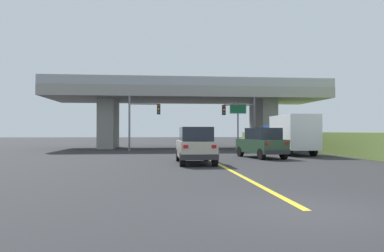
{
  "coord_description": "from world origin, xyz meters",
  "views": [
    {
      "loc": [
        -3.33,
        -7.67,
        1.75
      ],
      "look_at": [
        -0.41,
        22.25,
        2.25
      ],
      "focal_mm": 33.43,
      "sensor_mm": 36.0,
      "label": 1
    }
  ],
  "objects_px": {
    "suv_lead": "(195,145)",
    "box_truck": "(290,134)",
    "highway_sign": "(238,114)",
    "suv_crossing": "(262,143)",
    "traffic_signal_farside": "(141,117)",
    "traffic_signal_nearside": "(243,117)"
  },
  "relations": [
    {
      "from": "suv_crossing",
      "to": "box_truck",
      "type": "relative_size",
      "value": 0.68
    },
    {
      "from": "suv_crossing",
      "to": "box_truck",
      "type": "distance_m",
      "value": 4.88
    },
    {
      "from": "suv_lead",
      "to": "box_truck",
      "type": "height_order",
      "value": "box_truck"
    },
    {
      "from": "suv_lead",
      "to": "box_truck",
      "type": "xyz_separation_m",
      "value": [
        8.24,
        7.32,
        0.58
      ]
    },
    {
      "from": "suv_crossing",
      "to": "traffic_signal_farside",
      "type": "relative_size",
      "value": 0.91
    },
    {
      "from": "traffic_signal_farside",
      "to": "highway_sign",
      "type": "height_order",
      "value": "traffic_signal_farside"
    },
    {
      "from": "box_truck",
      "to": "traffic_signal_nearside",
      "type": "relative_size",
      "value": 1.32
    },
    {
      "from": "box_truck",
      "to": "highway_sign",
      "type": "distance_m",
      "value": 9.68
    },
    {
      "from": "suv_lead",
      "to": "traffic_signal_farside",
      "type": "relative_size",
      "value": 0.9
    },
    {
      "from": "highway_sign",
      "to": "box_truck",
      "type": "bearing_deg",
      "value": -77.6
    },
    {
      "from": "suv_lead",
      "to": "suv_crossing",
      "type": "distance_m",
      "value": 6.2
    },
    {
      "from": "suv_crossing",
      "to": "traffic_signal_farside",
      "type": "distance_m",
      "value": 13.09
    },
    {
      "from": "suv_lead",
      "to": "highway_sign",
      "type": "bearing_deg",
      "value": 69.45
    },
    {
      "from": "traffic_signal_nearside",
      "to": "box_truck",
      "type": "bearing_deg",
      "value": -70.24
    },
    {
      "from": "suv_crossing",
      "to": "traffic_signal_farside",
      "type": "xyz_separation_m",
      "value": [
        -8.53,
        9.69,
        2.17
      ]
    },
    {
      "from": "suv_lead",
      "to": "traffic_signal_farside",
      "type": "xyz_separation_m",
      "value": [
        -3.64,
        13.49,
        2.16
      ]
    },
    {
      "from": "suv_crossing",
      "to": "traffic_signal_nearside",
      "type": "relative_size",
      "value": 0.9
    },
    {
      "from": "traffic_signal_nearside",
      "to": "highway_sign",
      "type": "distance_m",
      "value": 3.02
    },
    {
      "from": "suv_lead",
      "to": "box_truck",
      "type": "bearing_deg",
      "value": 41.61
    },
    {
      "from": "highway_sign",
      "to": "suv_crossing",
      "type": "bearing_deg",
      "value": -95.86
    },
    {
      "from": "traffic_signal_nearside",
      "to": "traffic_signal_farside",
      "type": "distance_m",
      "value": 9.62
    },
    {
      "from": "suv_lead",
      "to": "traffic_signal_nearside",
      "type": "bearing_deg",
      "value": 66.21
    }
  ]
}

